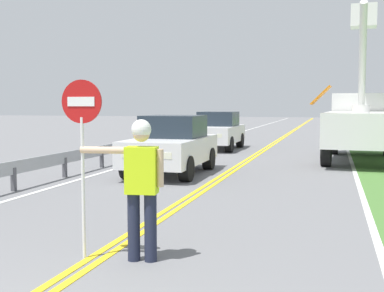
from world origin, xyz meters
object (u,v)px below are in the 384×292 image
Objects in this scene: utility_bucket_truck at (361,121)px; oncoming_sedan_second at (217,131)px; flagger_worker at (141,181)px; stop_sign_paddle at (82,128)px; oncoming_sedan_nearest at (172,145)px.

oncoming_sedan_second is at bearing 156.23° from utility_bucket_truck.
oncoming_sedan_second is (-6.01, 2.65, -0.59)m from utility_bucket_truck.
flagger_worker is 13.73m from utility_bucket_truck.
flagger_worker reaches higher than oncoming_sedan_second.
stop_sign_paddle reaches higher than oncoming_sedan_nearest.
flagger_worker reaches higher than oncoming_sedan_nearest.
oncoming_sedan_nearest is 8.18m from oncoming_sedan_second.
oncoming_sedan_nearest is (-1.40, 7.91, -0.88)m from stop_sign_paddle.
oncoming_sedan_nearest is at bearing 105.50° from flagger_worker.
utility_bucket_truck reaches higher than flagger_worker.
flagger_worker is 0.78× the size of stop_sign_paddle.
stop_sign_paddle is 16.21m from oncoming_sedan_second.
stop_sign_paddle is 0.57× the size of oncoming_sedan_second.
flagger_worker is 16.19m from oncoming_sedan_second.
oncoming_sedan_nearest and oncoming_sedan_second have the same top height.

